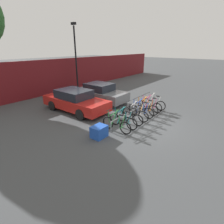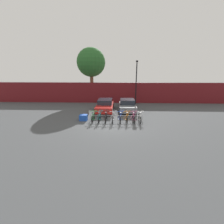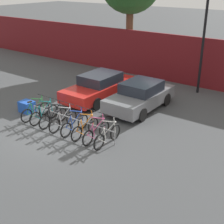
{
  "view_description": "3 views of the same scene",
  "coord_description": "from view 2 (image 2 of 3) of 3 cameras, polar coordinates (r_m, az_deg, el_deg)",
  "views": [
    {
      "loc": [
        -7.99,
        -4.04,
        3.94
      ],
      "look_at": [
        -1.05,
        1.27,
        0.67
      ],
      "focal_mm": 28.0,
      "sensor_mm": 36.0,
      "label": 1
    },
    {
      "loc": [
        0.55,
        -12.41,
        4.3
      ],
      "look_at": [
        0.01,
        1.31,
        0.71
      ],
      "focal_mm": 24.0,
      "sensor_mm": 36.0,
      "label": 2
    },
    {
      "loc": [
        9.09,
        -8.13,
        6.07
      ],
      "look_at": [
        1.85,
        1.75,
        0.8
      ],
      "focal_mm": 50.0,
      "sensor_mm": 36.0,
      "label": 3
    }
  ],
  "objects": [
    {
      "name": "ground_plane",
      "position": [
        13.14,
        -0.26,
        -4.43
      ],
      "size": [
        120.0,
        120.0,
        0.0
      ],
      "primitive_type": "plane",
      "color": "#424447"
    },
    {
      "name": "hoarding_wall",
      "position": [
        22.1,
        0.82,
        7.32
      ],
      "size": [
        36.0,
        0.16,
        2.95
      ],
      "primitive_type": "cube",
      "color": "maroon",
      "rests_on": "ground"
    },
    {
      "name": "bike_rack",
      "position": [
        13.62,
        1.67,
        -1.54
      ],
      "size": [
        4.74,
        0.04,
        0.57
      ],
      "color": "gray",
      "rests_on": "ground"
    },
    {
      "name": "bicycle_green",
      "position": [
        13.7,
        -7.16,
        -2.09
      ],
      "size": [
        0.68,
        1.71,
        1.05
      ],
      "rotation": [
        0.0,
        0.0,
        -0.05
      ],
      "color": "black",
      "rests_on": "ground"
    },
    {
      "name": "bicycle_teal",
      "position": [
        13.61,
        -4.76,
        -2.13
      ],
      "size": [
        0.68,
        1.71,
        1.05
      ],
      "rotation": [
        0.0,
        0.0,
        0.05
      ],
      "color": "black",
      "rests_on": "ground"
    },
    {
      "name": "bicycle_black",
      "position": [
        13.55,
        -2.22,
        -2.16
      ],
      "size": [
        0.68,
        1.71,
        1.05
      ],
      "rotation": [
        0.0,
        0.0,
        0.07
      ],
      "color": "black",
      "rests_on": "ground"
    },
    {
      "name": "bicycle_silver",
      "position": [
        13.52,
        0.37,
        -2.19
      ],
      "size": [
        0.68,
        1.71,
        1.05
      ],
      "rotation": [
        0.0,
        0.0,
        -0.01
      ],
      "color": "black",
      "rests_on": "ground"
    },
    {
      "name": "bicycle_blue",
      "position": [
        13.52,
        3.21,
        -2.22
      ],
      "size": [
        0.68,
        1.71,
        1.05
      ],
      "rotation": [
        0.0,
        0.0,
        -0.07
      ],
      "color": "black",
      "rests_on": "ground"
    },
    {
      "name": "bicycle_orange",
      "position": [
        13.54,
        5.67,
        -2.24
      ],
      "size": [
        0.68,
        1.71,
        1.05
      ],
      "rotation": [
        0.0,
        0.0,
        -0.02
      ],
      "color": "black",
      "rests_on": "ground"
    },
    {
      "name": "bicycle_pink",
      "position": [
        13.59,
        8.16,
        -2.26
      ],
      "size": [
        0.68,
        1.71,
        1.05
      ],
      "rotation": [
        0.0,
        0.0,
        -0.04
      ],
      "color": "black",
      "rests_on": "ground"
    },
    {
      "name": "bicycle_white",
      "position": [
        13.66,
        10.5,
        -2.27
      ],
      "size": [
        0.68,
        1.71,
        1.05
      ],
      "rotation": [
        0.0,
        0.0,
        0.07
      ],
      "color": "black",
      "rests_on": "ground"
    },
    {
      "name": "car_red",
      "position": [
        17.22,
        -2.59,
        2.56
      ],
      "size": [
        1.91,
        4.57,
        1.4
      ],
      "color": "red",
      "rests_on": "ground"
    },
    {
      "name": "car_grey",
      "position": [
        17.27,
        5.8,
        2.53
      ],
      "size": [
        1.91,
        4.14,
        1.4
      ],
      "color": "slate",
      "rests_on": "ground"
    },
    {
      "name": "lamp_post",
      "position": [
        21.08,
        9.22,
        11.74
      ],
      "size": [
        0.24,
        0.44,
        5.88
      ],
      "color": "black",
      "rests_on": "ground"
    },
    {
      "name": "cargo_crate",
      "position": [
        14.18,
        -10.81,
        -2.09
      ],
      "size": [
        0.7,
        0.56,
        0.55
      ],
      "primitive_type": "cube",
      "color": "blue",
      "rests_on": "ground"
    },
    {
      "name": "tree_behind_hoarding",
      "position": [
        24.11,
        -7.96,
        18.12
      ],
      "size": [
        4.31,
        4.31,
        8.02
      ],
      "color": "brown",
      "rests_on": "ground"
    }
  ]
}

